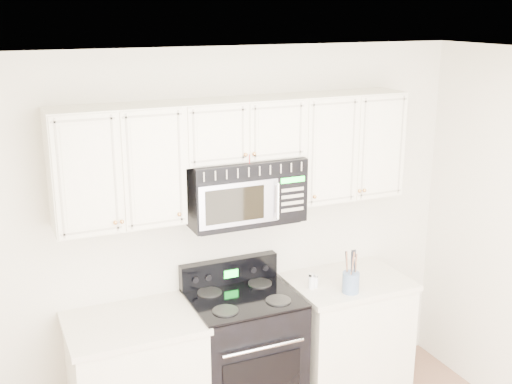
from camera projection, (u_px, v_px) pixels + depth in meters
room at (366, 346)px, 3.03m from camera, size 3.51×3.51×2.61m
base_cabinet_right at (345, 339)px, 4.85m from camera, size 0.86×0.65×0.92m
range at (244, 355)px, 4.52m from camera, size 0.73×0.66×1.11m
upper_cabinets at (239, 150)px, 4.25m from camera, size 2.44×0.37×0.75m
microwave at (243, 190)px, 4.30m from camera, size 0.78×0.44×0.43m
utensil_crock at (351, 281)px, 4.47m from camera, size 0.12×0.12×0.32m
shaker_salt at (312, 281)px, 4.54m from camera, size 0.05×0.05×0.11m
shaker_pepper at (315, 281)px, 4.56m from camera, size 0.04×0.04×0.09m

